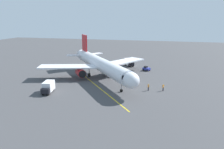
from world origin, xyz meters
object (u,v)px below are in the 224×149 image
Objects in this scene: ground_crew_wing_walker at (116,68)px; tug_portside at (146,69)px; airplane at (100,65)px; ground_crew_marshaller at (148,87)px; ground_crew_loader at (163,87)px; box_truck_starboard_side at (48,87)px; box_truck_near_nose at (129,62)px.

tug_portside is (-9.77, -3.01, -0.18)m from ground_crew_wing_walker.
airplane reaches higher than ground_crew_marshaller.
ground_crew_wing_walker is at bearing -55.06° from ground_crew_marshaller.
ground_crew_marshaller is (-14.70, 8.15, -3.12)m from airplane.
box_truck_starboard_side reaches higher than ground_crew_loader.
airplane is 17.10m from ground_crew_marshaller.
box_truck_starboard_side is at bearing 69.08° from box_truck_near_nose.
tug_portside is (6.18, -20.15, -0.18)m from ground_crew_loader.
box_truck_near_nose is (-5.05, -18.58, -2.62)m from airplane.
ground_crew_wing_walker is 0.63× the size of tug_portside.
box_truck_starboard_side is at bearing 67.93° from ground_crew_wing_walker.
ground_crew_loader is (-18.19, 7.46, -3.12)m from airplane.
ground_crew_wing_walker is 27.39m from box_truck_starboard_side.
tug_portside is (-6.96, 5.89, -0.68)m from box_truck_near_nose.
ground_crew_wing_walker is at bearing -112.07° from box_truck_starboard_side.
box_truck_starboard_side is (10.29, 25.38, 0.50)m from ground_crew_wing_walker.
ground_crew_marshaller is at bearing -161.64° from box_truck_starboard_side.
ground_crew_loader is at bearing -162.58° from box_truck_starboard_side.
ground_crew_loader is (-3.49, -0.68, 0.00)m from ground_crew_marshaller.
ground_crew_loader reaches higher than tug_portside.
box_truck_near_nose reaches higher than ground_crew_wing_walker.
ground_crew_wing_walker is 10.23m from tug_portside.
ground_crew_loader is (-15.95, 17.14, 0.00)m from ground_crew_wing_walker.
ground_crew_loader is 29.17m from box_truck_near_nose.
airplane is 7.00× the size of box_truck_starboard_side.
ground_crew_wing_walker is 0.35× the size of box_truck_near_nose.
ground_crew_marshaller and ground_crew_wing_walker have the same top height.
box_truck_near_nose and box_truck_starboard_side have the same top height.
ground_crew_marshaller and ground_crew_loader have the same top height.
ground_crew_loader is 0.35× the size of box_truck_near_nose.
ground_crew_loader is 0.35× the size of box_truck_starboard_side.
box_truck_near_nose reaches higher than ground_crew_marshaller.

